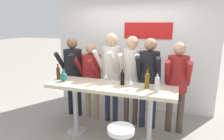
{
  "coord_description": "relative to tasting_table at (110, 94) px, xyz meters",
  "views": [
    {
      "loc": [
        1.08,
        -3.09,
        2.06
      ],
      "look_at": [
        0.0,
        0.1,
        1.26
      ],
      "focal_mm": 32.0,
      "sensor_mm": 36.0,
      "label": 1
    }
  ],
  "objects": [
    {
      "name": "wine_bottle_2",
      "position": [
        0.62,
        0.04,
        0.3
      ],
      "size": [
        0.07,
        0.07,
        0.32
      ],
      "color": "brown",
      "rests_on": "tasting_table"
    },
    {
      "name": "person_center_right",
      "position": [
        0.57,
        0.61,
        0.25
      ],
      "size": [
        0.46,
        0.57,
        1.79
      ],
      "rotation": [
        0.0,
        0.0,
        0.04
      ],
      "color": "#23283D",
      "rests_on": "ground_plane"
    },
    {
      "name": "wine_bottle_0",
      "position": [
        -1.06,
        0.05,
        0.29
      ],
      "size": [
        0.07,
        0.07,
        0.3
      ],
      "color": "#4C1E0F",
      "rests_on": "tasting_table"
    },
    {
      "name": "tasting_table",
      "position": [
        0.0,
        0.0,
        0.0
      ],
      "size": [
        2.24,
        0.64,
        1.01
      ],
      "color": "beige",
      "rests_on": "ground_plane"
    },
    {
      "name": "person_center",
      "position": [
        0.22,
        0.64,
        0.29
      ],
      "size": [
        0.41,
        0.55,
        1.81
      ],
      "rotation": [
        0.0,
        0.0,
        0.05
      ],
      "color": "#473D33",
      "rests_on": "ground_plane"
    },
    {
      "name": "wine_bottle_1",
      "position": [
        0.79,
        -0.08,
        0.3
      ],
      "size": [
        0.07,
        0.07,
        0.31
      ],
      "color": "#B7BCC1",
      "rests_on": "tasting_table"
    },
    {
      "name": "person_left",
      "position": [
        -0.65,
        0.65,
        0.15
      ],
      "size": [
        0.54,
        0.62,
        1.64
      ],
      "rotation": [
        0.0,
        0.0,
        -0.21
      ],
      "color": "gray",
      "rests_on": "ground_plane"
    },
    {
      "name": "ground_plane",
      "position": [
        0.0,
        0.0,
        -0.86
      ],
      "size": [
        40.0,
        40.0,
        0.0
      ],
      "primitive_type": "plane",
      "color": "gray"
    },
    {
      "name": "person_center_left",
      "position": [
        -0.2,
        0.61,
        0.31
      ],
      "size": [
        0.48,
        0.61,
        1.86
      ],
      "rotation": [
        0.0,
        0.0,
        -0.2
      ],
      "color": "#23283D",
      "rests_on": "ground_plane"
    },
    {
      "name": "wine_glass_1",
      "position": [
        0.38,
        -0.09,
        0.28
      ],
      "size": [
        0.07,
        0.07,
        0.18
      ],
      "color": "silver",
      "rests_on": "tasting_table"
    },
    {
      "name": "wine_glass_0",
      "position": [
        -0.13,
        0.14,
        0.28
      ],
      "size": [
        0.07,
        0.07,
        0.18
      ],
      "color": "silver",
      "rests_on": "tasting_table"
    },
    {
      "name": "decorative_vase",
      "position": [
        -0.89,
        -0.03,
        0.24
      ],
      "size": [
        0.13,
        0.13,
        0.22
      ],
      "color": "#1E665B",
      "rests_on": "tasting_table"
    },
    {
      "name": "wine_bottle_3",
      "position": [
        0.19,
        0.11,
        0.28
      ],
      "size": [
        0.07,
        0.07,
        0.28
      ],
      "color": "black",
      "rests_on": "tasting_table"
    },
    {
      "name": "back_wall",
      "position": [
        0.0,
        1.55,
        0.53
      ],
      "size": [
        3.84,
        0.12,
        2.77
      ],
      "color": "silver",
      "rests_on": "ground_plane"
    },
    {
      "name": "person_right",
      "position": [
        1.08,
        0.61,
        0.21
      ],
      "size": [
        0.45,
        0.55,
        1.72
      ],
      "rotation": [
        0.0,
        0.0,
        0.02
      ],
      "color": "#473D33",
      "rests_on": "ground_plane"
    },
    {
      "name": "person_far_left",
      "position": [
        -1.09,
        0.65,
        0.22
      ],
      "size": [
        0.5,
        0.59,
        1.75
      ],
      "rotation": [
        0.0,
        0.0,
        -0.09
      ],
      "color": "black",
      "rests_on": "ground_plane"
    }
  ]
}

